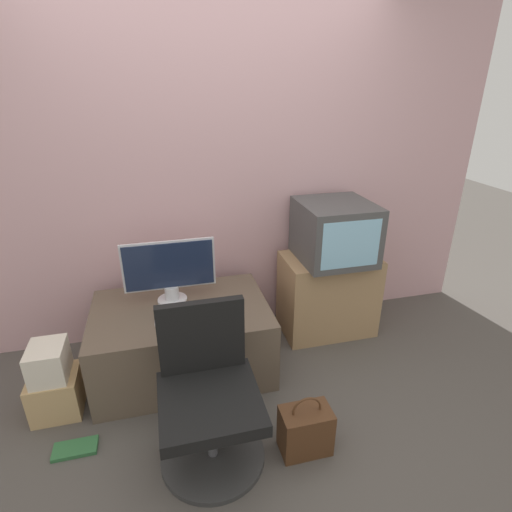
# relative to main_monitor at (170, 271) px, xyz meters

# --- Properties ---
(ground_plane) EXTENTS (12.00, 12.00, 0.00)m
(ground_plane) POSITION_rel_main_monitor_xyz_m (0.37, -0.89, -0.73)
(ground_plane) COLOR #4C4742
(wall_back) EXTENTS (4.40, 0.05, 2.60)m
(wall_back) POSITION_rel_main_monitor_xyz_m (0.37, 0.43, 0.57)
(wall_back) COLOR #CC9EA3
(wall_back) RESTS_ON ground_plane
(desk) EXTENTS (1.17, 0.78, 0.50)m
(desk) POSITION_rel_main_monitor_xyz_m (0.04, -0.11, -0.48)
(desk) COLOR brown
(desk) RESTS_ON ground_plane
(side_stand) EXTENTS (0.72, 0.44, 0.65)m
(side_stand) POSITION_rel_main_monitor_xyz_m (1.22, 0.11, -0.40)
(side_stand) COLOR #A37F56
(side_stand) RESTS_ON ground_plane
(main_monitor) EXTENTS (0.61, 0.20, 0.44)m
(main_monitor) POSITION_rel_main_monitor_xyz_m (0.00, 0.00, 0.00)
(main_monitor) COLOR silver
(main_monitor) RESTS_ON desk
(keyboard) EXTENTS (0.32, 0.13, 0.01)m
(keyboard) POSITION_rel_main_monitor_xyz_m (0.04, -0.23, -0.22)
(keyboard) COLOR silver
(keyboard) RESTS_ON desk
(mouse) EXTENTS (0.06, 0.04, 0.03)m
(mouse) POSITION_rel_main_monitor_xyz_m (0.25, -0.25, -0.21)
(mouse) COLOR #4C4C51
(mouse) RESTS_ON desk
(crt_tv) EXTENTS (0.52, 0.55, 0.44)m
(crt_tv) POSITION_rel_main_monitor_xyz_m (1.22, 0.08, 0.14)
(crt_tv) COLOR #474747
(crt_tv) RESTS_ON side_stand
(office_chair) EXTENTS (0.56, 0.56, 0.85)m
(office_chair) POSITION_rel_main_monitor_xyz_m (0.12, -0.84, -0.37)
(office_chair) COLOR #333333
(office_chair) RESTS_ON ground_plane
(cardboard_box_lower) EXTENTS (0.28, 0.27, 0.27)m
(cardboard_box_lower) POSITION_rel_main_monitor_xyz_m (-0.75, -0.32, -0.59)
(cardboard_box_lower) COLOR tan
(cardboard_box_lower) RESTS_ON ground_plane
(cardboard_box_upper) EXTENTS (0.20, 0.25, 0.21)m
(cardboard_box_upper) POSITION_rel_main_monitor_xyz_m (-0.75, -0.32, -0.35)
(cardboard_box_upper) COLOR beige
(cardboard_box_upper) RESTS_ON cardboard_box_lower
(handbag) EXTENTS (0.28, 0.17, 0.37)m
(handbag) POSITION_rel_main_monitor_xyz_m (0.63, -0.97, -0.59)
(handbag) COLOR #4C2D19
(handbag) RESTS_ON ground_plane
(book) EXTENTS (0.24, 0.12, 0.02)m
(book) POSITION_rel_main_monitor_xyz_m (-0.62, -0.67, -0.72)
(book) COLOR #2D6638
(book) RESTS_ON ground_plane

